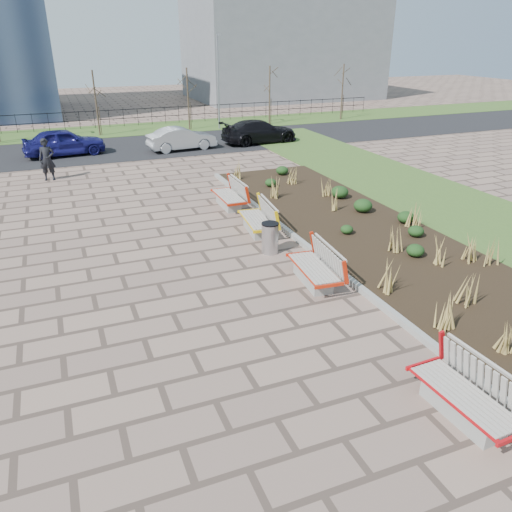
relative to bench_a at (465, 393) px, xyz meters
name	(u,v)px	position (x,y,z in m)	size (l,w,h in m)	color
ground	(242,365)	(-3.00, 2.79, -0.50)	(120.00, 120.00, 0.00)	#7F6657
planting_bed	(367,235)	(3.25, 7.79, -0.45)	(4.50, 18.00, 0.10)	black
planting_curb	(304,244)	(0.92, 7.79, -0.42)	(0.16, 18.00, 0.15)	gray
grass_verge_near	(479,217)	(8.00, 7.79, -0.48)	(5.00, 38.00, 0.04)	#33511E
grass_verge_far	(98,132)	(-3.00, 30.79, -0.48)	(80.00, 5.00, 0.04)	#33511E
road	(109,149)	(-3.00, 24.79, -0.49)	(80.00, 7.00, 0.02)	black
bench_a	(465,393)	(0.00, 0.00, 0.00)	(0.90, 2.10, 1.00)	red
bench_b	(313,266)	(0.00, 5.48, 0.00)	(0.90, 2.10, 1.00)	red
bench_c	(256,218)	(0.00, 9.49, 0.00)	(0.90, 2.10, 1.00)	yellow
bench_d	(228,194)	(0.00, 12.35, 0.00)	(0.90, 2.10, 1.00)	red
litter_bin	(270,238)	(-0.26, 7.75, -0.03)	(0.51, 0.51, 0.93)	#B2B2B7
pedestrian	(47,160)	(-6.25, 19.04, 0.44)	(0.68, 0.45, 1.87)	black
car_blue	(64,142)	(-5.34, 23.99, 0.24)	(1.70, 4.23, 1.44)	navy
car_silver	(182,139)	(0.90, 23.02, 0.15)	(1.34, 3.85, 1.27)	#93969A
car_black	(259,131)	(5.75, 23.27, 0.20)	(1.89, 4.66, 1.35)	black
tree_c	(96,103)	(-3.00, 29.29, 1.54)	(1.40, 1.40, 4.00)	#4C3D2D
tree_d	(188,99)	(3.00, 29.29, 1.54)	(1.40, 1.40, 4.00)	#4C3D2D
tree_e	(270,95)	(9.00, 29.29, 1.54)	(1.40, 1.40, 4.00)	#4C3D2D
tree_f	(342,92)	(15.00, 29.29, 1.54)	(1.40, 1.40, 4.00)	#4C3D2D
lamp_east	(218,83)	(5.00, 28.79, 2.54)	(0.24, 0.60, 6.00)	gray
railing_fence	(94,119)	(-3.00, 32.29, 0.14)	(44.00, 0.10, 1.20)	black
building_grey	(282,45)	(17.00, 44.79, 4.50)	(18.00, 12.00, 10.00)	slate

